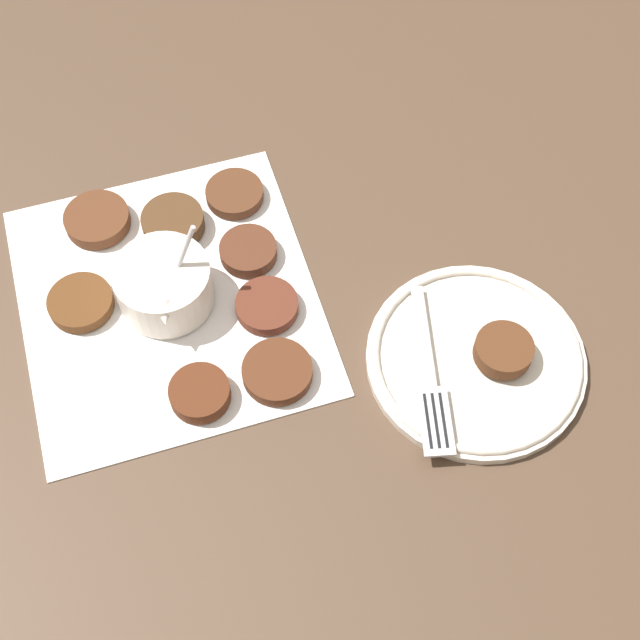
{
  "coord_description": "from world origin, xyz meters",
  "views": [
    {
      "loc": [
        0.5,
        0.08,
        0.76
      ],
      "look_at": [
        0.07,
        0.15,
        0.02
      ],
      "focal_mm": 50.0,
      "sensor_mm": 36.0,
      "label": 1
    }
  ],
  "objects_px": {
    "sauce_bowl": "(168,286)",
    "fritter_on_plate": "(503,350)",
    "serving_plate": "(476,358)",
    "fork": "(430,386)"
  },
  "relations": [
    {
      "from": "fritter_on_plate",
      "to": "fork",
      "type": "xyz_separation_m",
      "value": [
        0.02,
        -0.08,
        -0.01
      ]
    },
    {
      "from": "serving_plate",
      "to": "fork",
      "type": "relative_size",
      "value": 1.17
    },
    {
      "from": "sauce_bowl",
      "to": "fritter_on_plate",
      "type": "relative_size",
      "value": 1.85
    },
    {
      "from": "sauce_bowl",
      "to": "fork",
      "type": "relative_size",
      "value": 0.58
    },
    {
      "from": "serving_plate",
      "to": "fork",
      "type": "bearing_deg",
      "value": -62.29
    },
    {
      "from": "sauce_bowl",
      "to": "serving_plate",
      "type": "height_order",
      "value": "sauce_bowl"
    },
    {
      "from": "sauce_bowl",
      "to": "fritter_on_plate",
      "type": "distance_m",
      "value": 0.33
    },
    {
      "from": "sauce_bowl",
      "to": "serving_plate",
      "type": "bearing_deg",
      "value": 67.72
    },
    {
      "from": "serving_plate",
      "to": "fork",
      "type": "distance_m",
      "value": 0.06
    },
    {
      "from": "fritter_on_plate",
      "to": "fork",
      "type": "relative_size",
      "value": 0.31
    }
  ]
}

